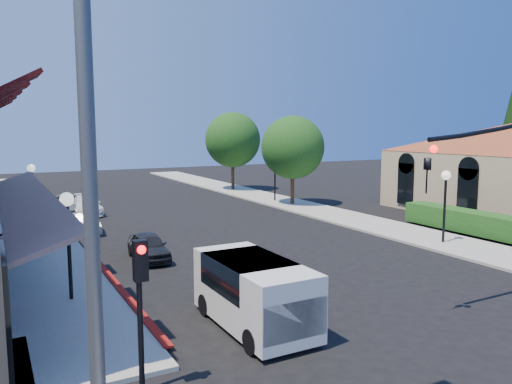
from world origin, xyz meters
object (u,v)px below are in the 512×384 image
lamppost_left_near (68,219)px  parked_car_c (86,205)px  secondary_signal (140,287)px  white_van (255,289)px  lamppost_left_far (32,179)px  parked_car_b (86,223)px  parked_car_d (67,204)px  street_tree_a (293,147)px  lamppost_right_far (275,166)px  parked_car_a (148,246)px  lamppost_right_near (446,188)px  street_tree_b (233,140)px  cobra_streetlight (117,152)px

lamppost_left_near → parked_car_c: lamppost_left_near is taller
secondary_signal → white_van: bearing=28.0°
lamppost_left_far → white_van: size_ratio=0.82×
secondary_signal → lamppost_left_near: 6.63m
parked_car_c → parked_car_b: bearing=-97.8°
parked_car_d → white_van: bearing=-77.5°
street_tree_a → lamppost_right_far: 2.49m
parked_car_a → parked_car_c: (-0.35, 13.00, 0.03)m
secondary_signal → white_van: (3.73, 1.98, -1.20)m
lamppost_left_far → street_tree_a: bearing=0.0°
lamppost_right_near → parked_car_a: bearing=163.3°
street_tree_a → street_tree_b: (0.00, 10.00, 0.35)m
street_tree_a → street_tree_b: 10.01m
lamppost_right_near → lamppost_right_far: 16.00m
street_tree_b → parked_car_b: bearing=-139.1°
secondary_signal → lamppost_right_far: lamppost_right_far is taller
parked_car_c → lamppost_left_near: bearing=-99.0°
street_tree_a → lamppost_right_far: bearing=98.5°
white_van → lamppost_right_far: bearing=58.2°
secondary_signal → lamppost_left_far: size_ratio=0.93×
street_tree_b → secondary_signal: bearing=-118.8°
lamppost_left_far → lamppost_left_near: bearing=-90.0°
lamppost_right_far → parked_car_c: bearing=175.8°
lamppost_left_far → secondary_signal: bearing=-88.6°
street_tree_b → parked_car_d: 16.62m
lamppost_left_far → lamppost_right_far: (17.00, 2.00, 0.00)m
lamppost_left_far → cobra_streetlight: bearing=-91.5°
lamppost_right_far → parked_car_c: size_ratio=0.86×
street_tree_a → white_van: 22.95m
lamppost_left_near → parked_car_a: lamppost_left_near is taller
lamppost_right_far → street_tree_b: bearing=87.9°
parked_car_d → parked_car_a: bearing=-76.6°
street_tree_b → lamppost_left_far: (-17.30, -10.00, -1.81)m
lamppost_left_near → parked_car_b: size_ratio=1.11×
street_tree_b → parked_car_b: (-15.00, -13.00, -4.02)m
lamppost_left_far → white_van: 19.15m
street_tree_a → lamppost_right_far: size_ratio=1.82×
street_tree_a → lamppost_right_far: street_tree_a is taller
secondary_signal → lamppost_left_near: bearing=94.3°
street_tree_b → cobra_streetlight: cobra_streetlight is taller
lamppost_right_near → parked_car_a: 14.06m
lamppost_right_far → secondary_signal: bearing=-126.1°
cobra_streetlight → parked_car_c: (4.00, 27.00, -4.67)m
cobra_streetlight → lamppost_right_far: cobra_streetlight is taller
street_tree_b → lamppost_right_near: street_tree_b is taller
parked_car_a → parked_car_b: bearing=104.4°
parked_car_b → white_van: bearing=-83.4°
cobra_streetlight → parked_car_c: cobra_streetlight is taller
lamppost_right_near → parked_car_c: bearing=128.8°
street_tree_a → street_tree_b: bearing=90.0°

